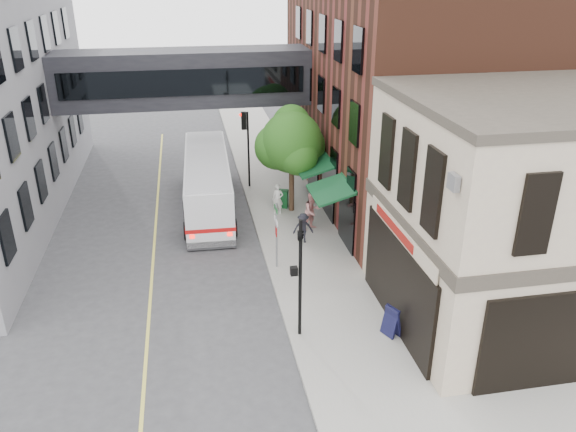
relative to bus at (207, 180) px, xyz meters
name	(u,v)px	position (x,y,z in m)	size (l,w,h in m)	color
ground	(300,375)	(2.15, -14.52, -1.59)	(120.00, 120.00, 0.00)	#38383A
sidewalk_main	(285,204)	(4.15, -0.52, -1.51)	(4.00, 60.00, 0.15)	gray
corner_building	(537,213)	(11.13, -12.52, 2.62)	(10.19, 8.12, 8.45)	tan
brick_building	(425,71)	(12.13, 0.48, 5.40)	(13.76, 18.00, 14.00)	#482316
skyway_bridge	(184,78)	(-0.85, 3.48, 4.91)	(14.00, 3.18, 3.00)	black
traffic_signal_near	(299,265)	(2.52, -12.52, 1.39)	(0.44, 0.22, 4.60)	black
traffic_signal_far	(246,134)	(2.42, 2.48, 1.75)	(0.53, 0.28, 4.50)	black
street_sign_pole	(276,230)	(2.55, -7.52, 0.34)	(0.08, 0.75, 3.00)	gray
street_tree	(291,142)	(4.35, -1.30, 2.32)	(3.80, 3.20, 5.60)	#382619
lane_marking	(154,249)	(-2.85, -4.52, -1.58)	(0.12, 40.00, 0.01)	#D8CC4C
bus	(207,180)	(0.00, 0.00, 0.00)	(2.81, 10.60, 2.84)	silver
pedestrian_a	(278,199)	(3.56, -1.79, -0.63)	(0.59, 0.39, 1.61)	silver
pedestrian_b	(312,211)	(4.92, -4.02, -0.48)	(0.94, 0.73, 1.93)	#D98F8C
pedestrian_c	(303,228)	(4.17, -5.41, -0.69)	(0.97, 0.56, 1.49)	black
newspaper_box	(283,199)	(4.00, -1.04, -0.95)	(0.49, 0.44, 0.98)	#125124
sandwich_board	(392,321)	(5.75, -13.16, -0.88)	(0.40, 0.63, 1.12)	black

